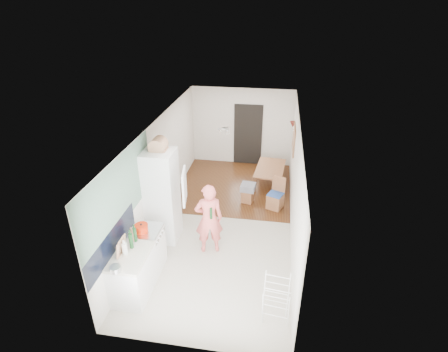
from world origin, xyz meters
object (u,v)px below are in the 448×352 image
(dining_table, at_px, (271,177))
(drying_rack, at_px, (276,301))
(dining_chair, at_px, (276,194))
(stool, at_px, (248,196))
(person, at_px, (209,213))

(dining_table, distance_m, drying_rack, 4.97)
(dining_table, relative_size, drying_rack, 1.43)
(drying_rack, bearing_deg, dining_table, 100.04)
(dining_table, bearing_deg, dining_chair, -167.94)
(stool, bearing_deg, drying_rack, -77.36)
(dining_table, xyz_separation_m, stool, (-0.57, -1.18, -0.03))
(person, bearing_deg, stool, -122.13)
(dining_table, relative_size, dining_chair, 1.41)
(person, relative_size, stool, 5.11)
(person, relative_size, drying_rack, 2.26)
(dining_table, distance_m, stool, 1.31)
(person, relative_size, dining_chair, 2.22)
(dining_table, bearing_deg, stool, 159.25)
(dining_chair, relative_size, drying_rack, 1.01)
(person, distance_m, stool, 2.35)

